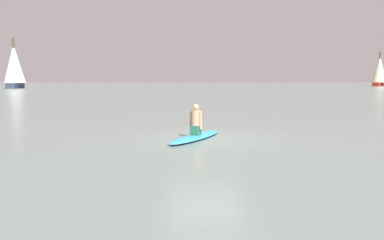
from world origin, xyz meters
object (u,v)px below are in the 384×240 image
sailboat_near_left (379,70)px  sailboat_far_left (14,65)px  surfboard (196,137)px  person_paddler (196,121)px

sailboat_near_left → sailboat_far_left: bearing=148.9°
surfboard → sailboat_near_left: size_ratio=0.36×
person_paddler → sailboat_far_left: 78.15m
person_paddler → sailboat_near_left: (-91.36, 54.73, 3.75)m
surfboard → person_paddler: person_paddler is taller
sailboat_near_left → person_paddler: bearing=-165.5°
surfboard → sailboat_far_left: (-69.86, -34.76, 4.79)m
person_paddler → sailboat_near_left: size_ratio=0.11×
sailboat_far_left → person_paddler: bearing=-157.0°
sailboat_far_left → sailboat_near_left: (-21.49, 89.49, -0.52)m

